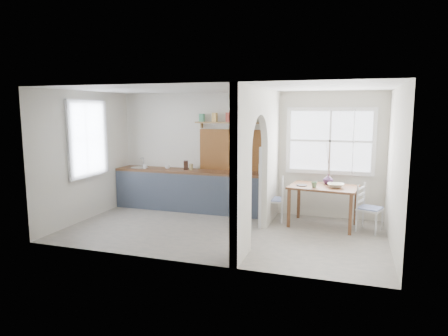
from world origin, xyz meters
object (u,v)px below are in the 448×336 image
(kettle, at_px, (262,168))
(dining_table, at_px, (323,206))
(chair_right, at_px, (370,208))
(vase, at_px, (328,179))
(chair_left, at_px, (273,199))

(kettle, bearing_deg, dining_table, -34.59)
(chair_right, distance_m, kettle, 2.25)
(dining_table, relative_size, vase, 6.14)
(vase, bearing_deg, dining_table, -106.36)
(vase, bearing_deg, chair_left, -170.63)
(chair_right, bearing_deg, vase, 89.48)
(vase, bearing_deg, chair_right, -21.13)
(dining_table, relative_size, chair_left, 1.40)
(chair_left, bearing_deg, chair_right, 77.19)
(dining_table, distance_m, vase, 0.55)
(chair_left, height_order, kettle, kettle)
(kettle, distance_m, vase, 1.36)
(dining_table, xyz_separation_m, kettle, (-1.28, 0.36, 0.63))
(chair_right, bearing_deg, kettle, 99.30)
(dining_table, xyz_separation_m, chair_right, (0.85, -0.07, 0.05))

